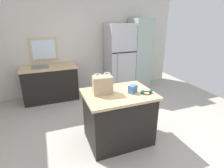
# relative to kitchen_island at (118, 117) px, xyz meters

# --- Properties ---
(ground) EXTENTS (6.44, 6.44, 0.00)m
(ground) POSITION_rel_kitchen_island_xyz_m (0.08, -0.09, -0.45)
(ground) COLOR #ADA89E
(back_wall) EXTENTS (5.37, 0.13, 2.63)m
(back_wall) POSITION_rel_kitchen_island_xyz_m (0.06, 2.57, 0.87)
(back_wall) COLOR silver
(back_wall) RESTS_ON ground
(kitchen_island) EXTENTS (1.12, 0.86, 0.89)m
(kitchen_island) POSITION_rel_kitchen_island_xyz_m (0.00, 0.00, 0.00)
(kitchen_island) COLOR black
(kitchen_island) RESTS_ON ground
(refrigerator) EXTENTS (0.72, 0.72, 1.90)m
(refrigerator) POSITION_rel_kitchen_island_xyz_m (0.94, 2.15, 0.50)
(refrigerator) COLOR #B7B7BC
(refrigerator) RESTS_ON ground
(tall_cabinet) EXTENTS (0.50, 0.65, 2.04)m
(tall_cabinet) POSITION_rel_kitchen_island_xyz_m (1.58, 2.15, 0.57)
(tall_cabinet) COLOR #9EB2A8
(tall_cabinet) RESTS_ON ground
(sink_counter) EXTENTS (1.36, 0.66, 1.07)m
(sink_counter) POSITION_rel_kitchen_island_xyz_m (-0.98, 2.18, 0.00)
(sink_counter) COLOR black
(sink_counter) RESTS_ON ground
(shopping_bag) EXTENTS (0.32, 0.22, 0.33)m
(shopping_bag) POSITION_rel_kitchen_island_xyz_m (-0.25, 0.08, 0.59)
(shopping_bag) COLOR tan
(shopping_bag) RESTS_ON kitchen_island
(small_box) EXTENTS (0.17, 0.15, 0.13)m
(small_box) POSITION_rel_kitchen_island_xyz_m (0.21, -0.07, 0.51)
(small_box) COLOR #4775B7
(small_box) RESTS_ON kitchen_island
(bottle) EXTENTS (0.06, 0.06, 0.22)m
(bottle) POSITION_rel_kitchen_island_xyz_m (-0.28, 0.34, 0.54)
(bottle) COLOR #C66633
(bottle) RESTS_ON kitchen_island
(ear_defenders) EXTENTS (0.20, 0.18, 0.06)m
(ear_defenders) POSITION_rel_kitchen_island_xyz_m (0.41, -0.18, 0.47)
(ear_defenders) COLOR black
(ear_defenders) RESTS_ON kitchen_island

